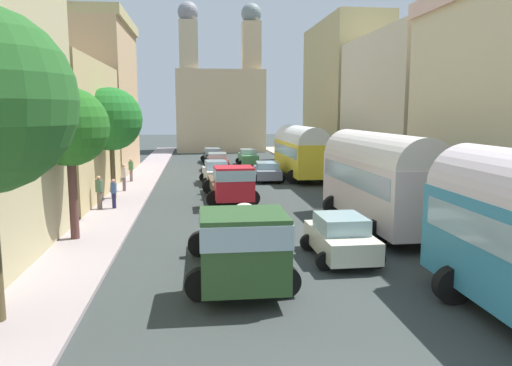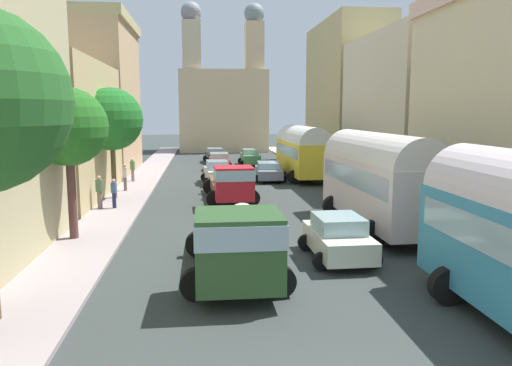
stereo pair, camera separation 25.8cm
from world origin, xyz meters
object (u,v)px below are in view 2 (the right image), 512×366
object	(u,v)px
parked_bus_2	(302,150)
car_3	(338,237)
cargo_truck_0	(236,242)
pedestrian_4	(133,169)
car_5	(250,157)
pedestrian_3	(114,192)
car_1	(219,161)
car_2	(215,155)
parked_bus_1	(377,176)
pedestrian_2	(99,191)
cargo_truck_1	(231,182)
pedestrian_0	(125,176)
car_0	(217,172)
car_4	(269,171)

from	to	relation	value
parked_bus_2	car_3	distance (m)	20.55
cargo_truck_0	pedestrian_4	distance (m)	22.12
car_5	pedestrian_3	distance (m)	22.43
cargo_truck_0	car_5	size ratio (longest dim) A/B	1.61
parked_bus_2	car_1	world-z (taller)	parked_bus_2
parked_bus_2	car_2	bearing A→B (deg)	116.41
car_1	car_5	size ratio (longest dim) A/B	1.01
parked_bus_1	pedestrian_2	bearing A→B (deg)	158.09
car_1	cargo_truck_1	bearing A→B (deg)	-89.71
car_5	pedestrian_4	bearing A→B (deg)	-131.73
pedestrian_0	car_0	bearing A→B (deg)	29.98
parked_bus_2	pedestrian_0	xyz separation A→B (m)	(-12.38, -5.24, -1.14)
car_2	pedestrian_3	size ratio (longest dim) A/B	2.66
car_1	parked_bus_2	bearing A→B (deg)	-45.42
cargo_truck_1	parked_bus_2	bearing A→B (deg)	56.88
parked_bus_2	pedestrian_2	xyz separation A→B (m)	(-12.80, -10.95, -1.16)
parked_bus_1	pedestrian_4	world-z (taller)	parked_bus_1
car_1	car_5	distance (m)	4.64
pedestrian_3	car_4	bearing A→B (deg)	47.08
car_5	pedestrian_2	xyz separation A→B (m)	(-9.80, -20.58, 0.27)
cargo_truck_0	cargo_truck_1	bearing A→B (deg)	87.24
car_2	parked_bus_1	bearing A→B (deg)	-77.76
parked_bus_1	car_3	distance (m)	5.34
parked_bus_1	car_3	size ratio (longest dim) A/B	2.38
parked_bus_1	pedestrian_2	distance (m)	13.81
cargo_truck_1	car_2	xyz separation A→B (m)	(-0.28, 21.78, -0.41)
cargo_truck_0	pedestrian_4	bearing A→B (deg)	105.40
car_0	car_2	world-z (taller)	car_0
car_3	car_5	bearing A→B (deg)	90.12
pedestrian_4	pedestrian_3	bearing A→B (deg)	-87.69
parked_bus_2	cargo_truck_1	xyz separation A→B (m)	(-5.98, -9.17, -1.06)
car_3	pedestrian_4	world-z (taller)	pedestrian_4
parked_bus_2	car_2	xyz separation A→B (m)	(-6.26, 12.61, -1.47)
car_0	pedestrian_3	bearing A→B (deg)	-121.78
cargo_truck_0	pedestrian_4	size ratio (longest dim) A/B	3.85
car_2	parked_bus_2	bearing A→B (deg)	-63.59
pedestrian_4	car_0	bearing A→B (deg)	-7.85
car_3	car_0	bearing A→B (deg)	100.90
cargo_truck_1	pedestrian_2	world-z (taller)	cargo_truck_1
parked_bus_1	pedestrian_2	world-z (taller)	parked_bus_1
cargo_truck_1	car_0	xyz separation A→B (m)	(-0.51, 7.33, -0.35)
parked_bus_1	pedestrian_3	distance (m)	13.20
pedestrian_2	pedestrian_3	bearing A→B (deg)	5.50
car_5	car_1	bearing A→B (deg)	-131.33
cargo_truck_0	pedestrian_2	distance (m)	12.96
car_3	pedestrian_0	xyz separation A→B (m)	(-9.44, 15.05, 0.30)
car_0	pedestrian_0	xyz separation A→B (m)	(-5.89, -3.40, 0.27)
car_1	pedestrian_0	bearing A→B (deg)	-119.03
car_4	car_5	distance (m)	10.38
car_1	car_4	xyz separation A→B (m)	(3.40, -6.89, -0.06)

